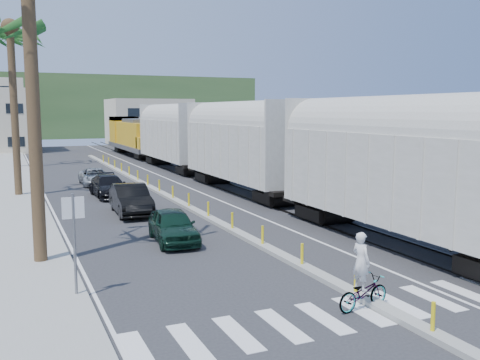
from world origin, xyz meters
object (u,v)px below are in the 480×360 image
object	(u,v)px
car_second	(131,199)
cyclist	(363,285)
car_lead	(173,226)
street_sign	(74,230)

from	to	relation	value
car_second	cyclist	world-z (taller)	cyclist
cyclist	car_lead	bearing A→B (deg)	6.15
car_lead	cyclist	world-z (taller)	cyclist
street_sign	car_second	size ratio (longest dim) A/B	0.64
street_sign	car_lead	world-z (taller)	street_sign
car_second	cyclist	bearing A→B (deg)	-77.67
street_sign	cyclist	size ratio (longest dim) A/B	1.42
cyclist	car_second	bearing A→B (deg)	0.97
street_sign	car_second	xyz separation A→B (m)	(4.11, 11.73, -1.21)
car_lead	car_second	xyz separation A→B (m)	(-0.28, 6.50, 0.09)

